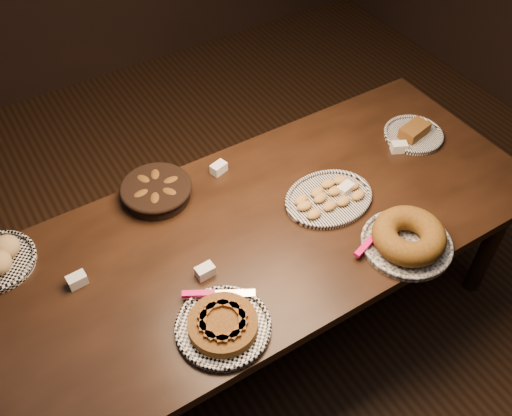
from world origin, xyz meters
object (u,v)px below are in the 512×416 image
apple_tart_plate (223,325)px  madeleine_platter (329,198)px  buffet_table (261,240)px  bundt_cake_plate (408,238)px

apple_tart_plate → madeleine_platter: size_ratio=0.95×
buffet_table → apple_tart_plate: size_ratio=6.54×
apple_tart_plate → bundt_cake_plate: (0.80, -0.06, 0.02)m
bundt_cake_plate → madeleine_platter: bearing=113.4°
buffet_table → madeleine_platter: (0.32, -0.02, 0.09)m
buffet_table → apple_tart_plate: bearing=-138.2°
apple_tart_plate → madeleine_platter: bearing=18.0°
apple_tart_plate → madeleine_platter: apple_tart_plate is taller
buffet_table → bundt_cake_plate: (0.43, -0.38, 0.12)m
madeleine_platter → bundt_cake_plate: 0.38m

